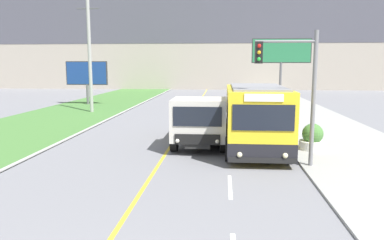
# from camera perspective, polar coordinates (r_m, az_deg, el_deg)

# --- Properties ---
(apartment_block_background) EXTENTS (80.00, 8.04, 20.12)m
(apartment_block_background) POSITION_cam_1_polar(r_m,az_deg,el_deg) (62.13, 2.53, 14.19)
(apartment_block_background) COLOR #A89E8E
(apartment_block_background) RESTS_ON ground_plane
(city_bus) EXTENTS (2.71, 5.50, 2.96)m
(city_bus) POSITION_cam_1_polar(r_m,az_deg,el_deg) (16.57, 9.81, 0.04)
(city_bus) COLOR yellow
(city_bus) RESTS_ON ground_plane
(dump_truck) EXTENTS (2.51, 6.20, 2.38)m
(dump_truck) POSITION_cam_1_polar(r_m,az_deg,el_deg) (17.64, 1.27, -0.23)
(dump_truck) COLOR black
(dump_truck) RESTS_ON ground_plane
(utility_pole_far) EXTENTS (1.80, 0.28, 9.36)m
(utility_pole_far) POSITION_cam_1_polar(r_m,az_deg,el_deg) (31.54, -15.34, 9.73)
(utility_pole_far) COLOR #9E9E99
(utility_pole_far) RESTS_ON ground_plane
(traffic_light_mast) EXTENTS (2.28, 0.32, 5.12)m
(traffic_light_mast) POSITION_cam_1_polar(r_m,az_deg,el_deg) (14.43, 15.41, 5.78)
(traffic_light_mast) COLOR slate
(traffic_light_mast) RESTS_ON ground_plane
(billboard_large) EXTENTS (5.67, 0.24, 6.36)m
(billboard_large) POSITION_cam_1_polar(r_m,az_deg,el_deg) (37.66, 13.46, 9.88)
(billboard_large) COLOR #59595B
(billboard_large) RESTS_ON ground_plane
(billboard_small) EXTENTS (4.04, 0.24, 4.18)m
(billboard_small) POSITION_cam_1_polar(r_m,az_deg,el_deg) (37.64, -15.74, 6.73)
(billboard_small) COLOR #59595B
(billboard_small) RESTS_ON ground_plane
(planter_round_near) EXTENTS (1.17, 1.17, 1.18)m
(planter_round_near) POSITION_cam_1_polar(r_m,az_deg,el_deg) (17.75, 17.88, -2.66)
(planter_round_near) COLOR silver
(planter_round_near) RESTS_ON sidewalk_right
(planter_round_second) EXTENTS (1.07, 1.07, 1.13)m
(planter_round_second) POSITION_cam_1_polar(r_m,az_deg,el_deg) (22.08, 14.86, -0.46)
(planter_round_second) COLOR silver
(planter_round_second) RESTS_ON sidewalk_right
(planter_round_third) EXTENTS (1.10, 1.10, 1.14)m
(planter_round_third) POSITION_cam_1_polar(r_m,az_deg,el_deg) (26.50, 13.21, 1.07)
(planter_round_third) COLOR silver
(planter_round_third) RESTS_ON sidewalk_right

